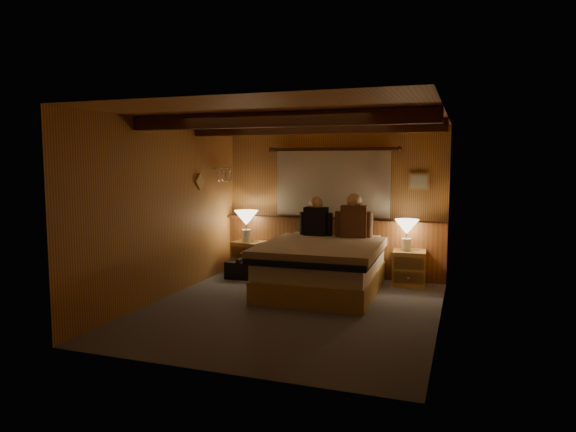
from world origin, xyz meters
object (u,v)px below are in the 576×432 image
at_px(nightstand_left, 249,257).
at_px(nightstand_right, 409,268).
at_px(bed, 322,266).
at_px(lamp_right, 407,229).
at_px(person_left, 316,219).
at_px(duffel_bag, 241,270).
at_px(lamp_left, 246,220).
at_px(person_right, 354,219).

relative_size(nightstand_left, nightstand_right, 1.06).
height_order(bed, lamp_right, lamp_right).
height_order(person_left, duffel_bag, person_left).
xyz_separation_m(bed, lamp_right, (1.08, 0.83, 0.48)).
bearing_deg(nightstand_left, lamp_left, -136.06).
xyz_separation_m(bed, nightstand_right, (1.12, 0.81, -0.11)).
height_order(person_left, person_right, person_right).
xyz_separation_m(bed, person_right, (0.30, 0.68, 0.61)).
distance_m(nightstand_left, nightstand_right, 2.61).
distance_m(bed, person_left, 0.95).
height_order(nightstand_left, person_left, person_left).
relative_size(lamp_left, lamp_right, 1.10).
bearing_deg(person_left, lamp_left, 173.65).
height_order(lamp_left, lamp_right, lamp_left).
xyz_separation_m(nightstand_right, person_left, (-1.42, -0.13, 0.69)).
bearing_deg(nightstand_left, bed, -18.11).
distance_m(person_right, duffel_bag, 1.97).
distance_m(person_left, person_right, 0.60).
height_order(nightstand_left, lamp_right, lamp_right).
xyz_separation_m(nightstand_right, lamp_right, (-0.05, 0.02, 0.59)).
relative_size(nightstand_left, person_right, 0.80).
bearing_deg(lamp_left, duffel_bag, -79.77).
distance_m(nightstand_right, person_left, 1.59).
xyz_separation_m(bed, nightstand_left, (-1.48, 0.81, -0.10)).
height_order(nightstand_right, person_left, person_left).
height_order(bed, person_right, person_right).
bearing_deg(duffel_bag, bed, -19.56).
bearing_deg(lamp_left, person_right, -3.21).
xyz_separation_m(lamp_left, duffel_bag, (0.07, -0.40, -0.75)).
bearing_deg(nightstand_right, bed, -148.55).
relative_size(lamp_right, duffel_bag, 0.98).
relative_size(bed, nightstand_right, 4.04).
distance_m(lamp_left, lamp_right, 2.60).
relative_size(bed, nightstand_left, 3.82).
bearing_deg(person_right, lamp_right, 4.78).
height_order(lamp_right, person_right, person_right).
relative_size(bed, lamp_left, 4.11).
distance_m(person_left, duffel_bag, 1.44).
xyz_separation_m(nightstand_left, person_left, (1.19, -0.12, 0.69)).
relative_size(nightstand_right, duffel_bag, 1.10).
xyz_separation_m(lamp_left, person_right, (1.83, -0.10, 0.09)).
relative_size(lamp_right, person_right, 0.67).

